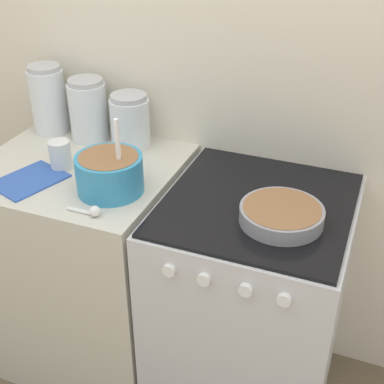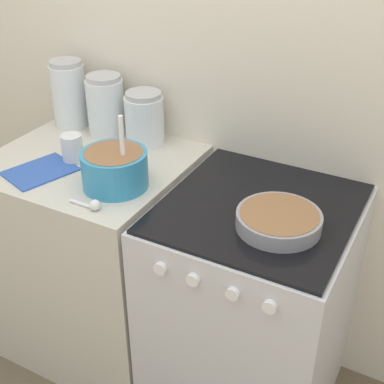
# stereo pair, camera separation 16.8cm
# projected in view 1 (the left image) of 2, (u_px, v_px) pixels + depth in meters

# --- Properties ---
(wall_back) EXTENTS (4.44, 0.05, 2.40)m
(wall_back) POSITION_uv_depth(u_px,v_px,m) (203.00, 70.00, 1.96)
(wall_back) COLOR beige
(wall_back) RESTS_ON ground_plane
(countertop_cabinet) EXTENTS (0.72, 0.65, 0.90)m
(countertop_cabinet) POSITION_uv_depth(u_px,v_px,m) (88.00, 263.00, 2.18)
(countertop_cabinet) COLOR beige
(countertop_cabinet) RESTS_ON ground_plane
(stove) EXTENTS (0.62, 0.67, 0.90)m
(stove) POSITION_uv_depth(u_px,v_px,m) (250.00, 306.00, 1.96)
(stove) COLOR silver
(stove) RESTS_ON ground_plane
(mixing_bowl) EXTENTS (0.22, 0.22, 0.26)m
(mixing_bowl) POSITION_uv_depth(u_px,v_px,m) (110.00, 171.00, 1.75)
(mixing_bowl) COLOR #338CBF
(mixing_bowl) RESTS_ON countertop_cabinet
(baking_pan) EXTENTS (0.26, 0.26, 0.05)m
(baking_pan) POSITION_uv_depth(u_px,v_px,m) (282.00, 214.00, 1.62)
(baking_pan) COLOR gray
(baking_pan) RESTS_ON stove
(storage_jar_left) EXTENTS (0.14, 0.14, 0.28)m
(storage_jar_left) POSITION_uv_depth(u_px,v_px,m) (49.00, 104.00, 2.15)
(storage_jar_left) COLOR silver
(storage_jar_left) RESTS_ON countertop_cabinet
(storage_jar_middle) EXTENTS (0.15, 0.15, 0.24)m
(storage_jar_middle) POSITION_uv_depth(u_px,v_px,m) (89.00, 113.00, 2.10)
(storage_jar_middle) COLOR silver
(storage_jar_middle) RESTS_ON countertop_cabinet
(storage_jar_right) EXTENTS (0.15, 0.15, 0.21)m
(storage_jar_right) POSITION_uv_depth(u_px,v_px,m) (130.00, 124.00, 2.05)
(storage_jar_right) COLOR silver
(storage_jar_right) RESTS_ON countertop_cabinet
(tin_can) EXTENTS (0.08, 0.08, 0.10)m
(tin_can) POSITION_uv_depth(u_px,v_px,m) (60.00, 155.00, 1.90)
(tin_can) COLOR silver
(tin_can) RESTS_ON countertop_cabinet
(recipe_page) EXTENTS (0.24, 0.27, 0.01)m
(recipe_page) POSITION_uv_depth(u_px,v_px,m) (29.00, 180.00, 1.85)
(recipe_page) COLOR #3359B2
(recipe_page) RESTS_ON countertop_cabinet
(measuring_spoon) EXTENTS (0.12, 0.04, 0.04)m
(measuring_spoon) POSITION_uv_depth(u_px,v_px,m) (92.00, 211.00, 1.65)
(measuring_spoon) COLOR white
(measuring_spoon) RESTS_ON countertop_cabinet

